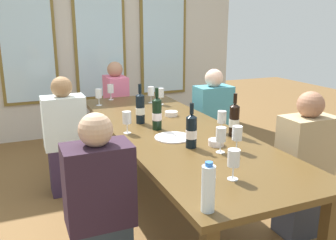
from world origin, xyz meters
The scene contains 25 objects.
ground_plane centered at (0.00, 0.00, 0.00)m, with size 12.00×12.00×0.00m, color brown.
back_wall_with_windows centered at (0.00, 2.54, 1.45)m, with size 4.14×0.10×2.90m.
dining_table centered at (0.00, 0.00, 0.68)m, with size 0.94×2.80×0.74m.
white_plate_0 centered at (-0.09, -0.24, 0.74)m, with size 0.28×0.28×0.01m, color white.
wine_bottle_0 centered at (-0.18, 0.25, 0.87)m, with size 0.08×0.08×0.34m.
wine_bottle_1 centered at (-0.12, 0.02, 0.87)m, with size 0.08×0.08×0.34m.
wine_bottle_2 centered at (-0.06, -0.48, 0.86)m, with size 0.08×0.08×0.31m.
wine_bottle_3 centered at (0.35, -0.37, 0.87)m, with size 0.08×0.08×0.33m.
tasting_bowl_0 centered at (0.16, 0.37, 0.76)m, with size 0.12×0.12×0.04m, color white.
tasting_bowl_1 centered at (0.12, -0.51, 0.76)m, with size 0.11×0.11×0.04m, color white.
water_bottle centered at (-0.38, -1.29, 0.85)m, with size 0.06×0.06×0.24m.
wine_glass_0 centered at (-0.36, 1.06, 0.86)m, with size 0.07×0.07×0.17m.
wine_glass_1 centered at (0.31, -0.26, 0.86)m, with size 0.07×0.07×0.17m.
wine_glass_2 centered at (0.18, -0.66, 0.86)m, with size 0.07×0.07×0.17m.
wine_glass_3 centered at (-0.09, -1.04, 0.86)m, with size 0.07×0.07×0.17m.
wine_glass_4 centered at (-0.37, 0.01, 0.86)m, with size 0.07×0.07×0.17m.
wine_glass_5 centered at (0.18, 0.97, 0.86)m, with size 0.07×0.07×0.17m.
wine_glass_6 centered at (0.07, -0.64, 0.86)m, with size 0.07×0.07×0.17m.
wine_glass_7 centered at (0.24, 0.85, 0.86)m, with size 0.07×0.07×0.17m.
wine_glass_8 centered at (-0.18, 1.29, 0.86)m, with size 0.07×0.07×0.17m.
seated_person_0 centered at (-0.76, -0.72, 0.53)m, with size 0.38×0.24×1.11m.
seated_person_1 centered at (0.76, -0.70, 0.53)m, with size 0.38×0.24×1.11m.
seated_person_2 centered at (-0.76, 0.72, 0.53)m, with size 0.38×0.24×1.11m.
seated_person_3 centered at (0.76, 0.66, 0.53)m, with size 0.38×0.24×1.11m.
seated_person_4 centered at (0.00, 1.75, 0.53)m, with size 0.24×0.38×1.11m.
Camera 1 is at (-1.13, -2.59, 1.58)m, focal length 38.68 mm.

